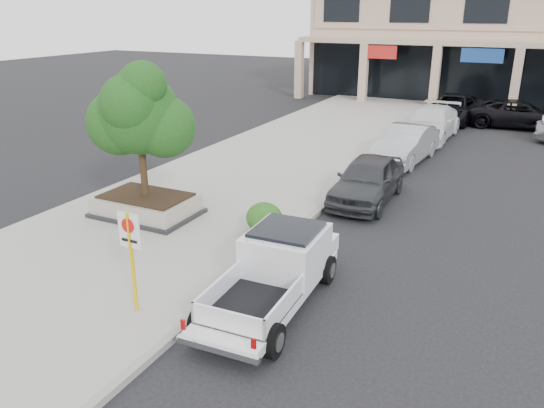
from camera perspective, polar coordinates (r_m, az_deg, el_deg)
The scene contains 13 objects.
ground at distance 13.00m, azimuth 3.27°, elevation -9.18°, with size 120.00×120.00×0.00m, color black.
sidewalk at distance 20.20m, azimuth -4.31°, elevation 1.98°, with size 8.00×52.00×0.15m, color gray.
curb at distance 18.59m, azimuth 6.23°, elevation 0.27°, with size 0.20×52.00×0.15m, color gray.
planter at distance 17.45m, azimuth -13.34°, elevation -0.11°, with size 3.20×2.20×0.68m.
planter_tree at distance 16.72m, azimuth -13.46°, elevation 9.46°, with size 2.90×2.55×4.00m.
no_parking_sign at distance 11.59m, azimuth -14.93°, elevation -4.68°, with size 0.55×0.09×2.30m.
hedge at distance 15.55m, azimuth -0.83°, elevation -1.52°, with size 1.10×0.99×0.94m, color #1E4012.
pickup_truck at distance 11.95m, azimuth -0.15°, elevation -7.63°, with size 1.87×5.05×1.59m, color white, non-canonical shape.
curb_car_a at distance 18.82m, azimuth 10.24°, elevation 2.61°, with size 1.86×4.63×1.58m, color #303235.
curb_car_b at distance 24.13m, azimuth 14.12°, elevation 6.23°, with size 1.68×4.83×1.59m, color #A8ABB0.
curb_car_c at distance 29.00m, azimuth 16.63°, elevation 8.33°, with size 2.30×5.66×1.64m, color silver.
curb_car_d at distance 33.96m, azimuth 18.81°, elevation 9.71°, with size 2.66×5.78×1.61m, color black.
lot_car_d at distance 33.62m, azimuth 25.09°, elevation 8.74°, with size 2.57×5.57×1.55m, color black.
Camera 1 is at (4.39, -10.45, 6.37)m, focal length 35.00 mm.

